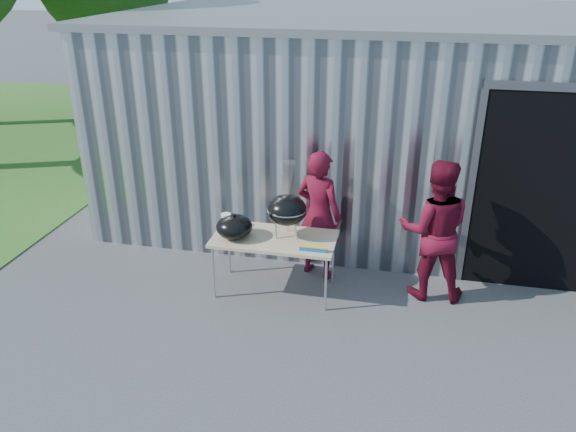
% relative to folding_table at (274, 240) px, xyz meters
% --- Properties ---
extents(ground, '(80.00, 80.00, 0.00)m').
position_rel_folding_table_xyz_m(ground, '(0.23, -0.92, -0.71)').
color(ground, '#404043').
extents(building, '(8.20, 6.20, 3.10)m').
position_rel_folding_table_xyz_m(building, '(1.15, 3.66, 0.83)').
color(building, '#B8BDC5').
rests_on(building, ground).
extents(folding_table, '(1.50, 0.75, 0.75)m').
position_rel_folding_table_xyz_m(folding_table, '(0.00, 0.00, 0.00)').
color(folding_table, tan).
rests_on(folding_table, ground).
extents(kettle_grill, '(0.49, 0.49, 0.95)m').
position_rel_folding_table_xyz_m(kettle_grill, '(0.14, 0.07, 0.45)').
color(kettle_grill, black).
rests_on(kettle_grill, folding_table).
extents(grill_lid, '(0.44, 0.44, 0.32)m').
position_rel_folding_table_xyz_m(grill_lid, '(-0.47, -0.10, 0.18)').
color(grill_lid, black).
rests_on(grill_lid, folding_table).
extents(paper_towels, '(0.12, 0.12, 0.28)m').
position_rel_folding_table_xyz_m(paper_towels, '(-0.58, -0.05, 0.18)').
color(paper_towels, white).
rests_on(paper_towels, folding_table).
extents(white_tub, '(0.20, 0.15, 0.10)m').
position_rel_folding_table_xyz_m(white_tub, '(-0.55, 0.20, 0.09)').
color(white_tub, white).
rests_on(white_tub, folding_table).
extents(foil_box, '(0.32, 0.05, 0.06)m').
position_rel_folding_table_xyz_m(foil_box, '(0.52, -0.25, 0.07)').
color(foil_box, '#1A4DAB').
rests_on(foil_box, folding_table).
extents(person_cook, '(0.73, 0.61, 1.71)m').
position_rel_folding_table_xyz_m(person_cook, '(0.46, 0.54, 0.15)').
color(person_cook, '#570A1D').
rests_on(person_cook, ground).
extents(person_bystander, '(0.89, 0.71, 1.77)m').
position_rel_folding_table_xyz_m(person_bystander, '(1.89, 0.32, 0.17)').
color(person_bystander, '#570A1D').
rests_on(person_bystander, ground).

